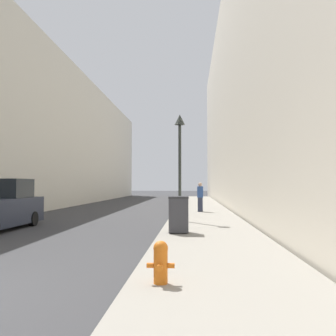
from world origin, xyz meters
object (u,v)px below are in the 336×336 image
fire_hydrant (161,261)px  lamppost (180,148)px  trash_bin (179,214)px  pedestrian_on_sidewalk (200,197)px

fire_hydrant → lamppost: bearing=90.1°
trash_bin → lamppost: size_ratio=0.26×
trash_bin → lamppost: bearing=91.3°
trash_bin → pedestrian_on_sidewalk: bearing=84.5°
pedestrian_on_sidewalk → trash_bin: bearing=-95.5°
fire_hydrant → trash_bin: bearing=89.3°
fire_hydrant → trash_bin: (0.08, 6.75, 0.27)m
fire_hydrant → pedestrian_on_sidewalk: (1.07, 17.05, 0.53)m
fire_hydrant → lamppost: lamppost is taller
fire_hydrant → lamppost: (-0.02, 11.13, 3.05)m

